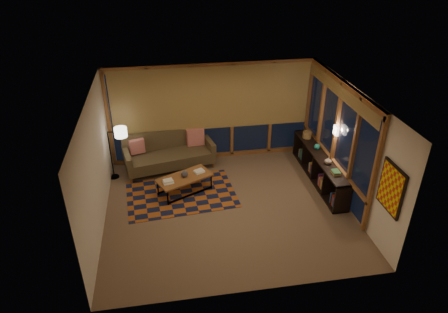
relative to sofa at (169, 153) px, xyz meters
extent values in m
cube|color=#8B6C55|center=(1.22, -2.00, -0.47)|extent=(5.50, 5.00, 0.01)
cube|color=beige|center=(1.22, -2.00, 2.23)|extent=(5.50, 5.00, 0.01)
cube|color=white|center=(1.22, 0.50, 0.88)|extent=(5.50, 0.01, 2.70)
cube|color=white|center=(1.22, -4.50, 0.88)|extent=(5.50, 0.01, 2.70)
cube|color=white|center=(-1.53, -2.00, 0.88)|extent=(0.01, 5.00, 2.70)
cube|color=white|center=(3.97, -2.00, 0.88)|extent=(0.01, 5.00, 2.70)
cube|color=#A7541E|center=(0.20, -1.30, -0.47)|extent=(2.70, 1.92, 0.01)
sphere|color=black|center=(0.31, -1.21, 0.05)|extent=(0.24, 0.24, 0.17)
cylinder|color=#A8864E|center=(3.69, -0.23, 0.34)|extent=(0.24, 0.24, 0.18)
sphere|color=#1C7A6C|center=(3.71, -0.91, 0.33)|extent=(0.18, 0.18, 0.16)
imported|color=tan|center=(3.71, -1.64, 0.34)|extent=(0.20, 0.20, 0.17)
camera|label=1|loc=(-0.07, -9.35, 5.05)|focal=32.00mm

